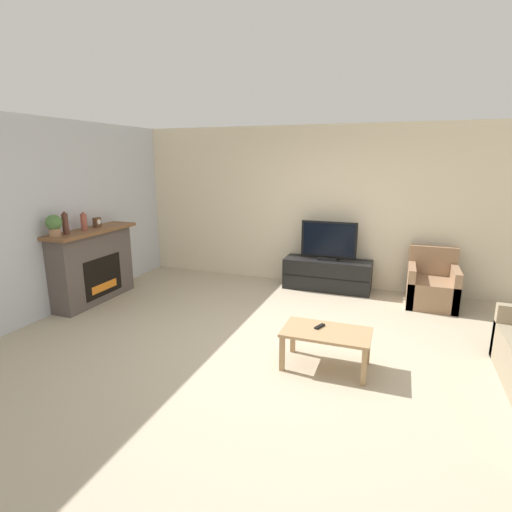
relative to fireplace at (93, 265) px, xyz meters
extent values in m
plane|color=tan|center=(3.17, -0.55, -0.57)|extent=(24.00, 24.00, 0.00)
cube|color=beige|center=(3.17, 2.10, 0.78)|extent=(12.00, 0.06, 2.70)
cube|color=silver|center=(-0.21, -0.55, 0.78)|extent=(0.06, 12.00, 2.70)
cube|color=#564C47|center=(0.00, 0.00, -0.03)|extent=(0.36, 1.41, 1.08)
cube|color=black|center=(0.18, 0.00, -0.16)|extent=(0.01, 0.78, 0.59)
cube|color=orange|center=(0.18, 0.00, -0.33)|extent=(0.01, 0.54, 0.12)
cube|color=brown|center=(0.03, 0.00, 0.53)|extent=(0.48, 1.53, 0.05)
cylinder|color=#512D23|center=(0.02, -0.46, 0.70)|extent=(0.08, 0.08, 0.29)
sphere|color=#512D23|center=(0.02, -0.46, 0.85)|extent=(0.05, 0.05, 0.05)
cylinder|color=#994C3D|center=(0.02, -0.11, 0.67)|extent=(0.09, 0.09, 0.24)
sphere|color=#994C3D|center=(0.02, -0.11, 0.80)|extent=(0.05, 0.05, 0.05)
cube|color=brown|center=(0.02, 0.15, 0.63)|extent=(0.07, 0.11, 0.15)
cylinder|color=white|center=(0.05, 0.15, 0.64)|extent=(0.00, 0.08, 0.08)
cylinder|color=#936B4C|center=(0.02, -0.65, 0.61)|extent=(0.15, 0.15, 0.11)
sphere|color=#477038|center=(0.02, -0.65, 0.75)|extent=(0.21, 0.21, 0.21)
cube|color=black|center=(3.28, 1.79, -0.32)|extent=(1.44, 0.48, 0.51)
cube|color=black|center=(3.28, 1.54, -0.32)|extent=(1.41, 0.01, 0.01)
cube|color=black|center=(3.28, 1.79, -0.04)|extent=(0.32, 0.18, 0.04)
cube|color=black|center=(3.28, 1.79, 0.28)|extent=(0.92, 0.03, 0.60)
cube|color=black|center=(3.28, 1.77, 0.28)|extent=(0.84, 0.01, 0.54)
cube|color=#937051|center=(4.89, 1.56, -0.37)|extent=(0.70, 0.76, 0.40)
cube|color=#937051|center=(4.89, 1.87, 0.05)|extent=(0.70, 0.14, 0.44)
cube|color=#937051|center=(4.59, 1.56, -0.27)|extent=(0.10, 0.76, 0.60)
cube|color=#937051|center=(5.19, 1.56, -0.27)|extent=(0.10, 0.76, 0.60)
cube|color=#A37F56|center=(3.73, -0.83, -0.18)|extent=(0.90, 0.52, 0.03)
cube|color=#A37F56|center=(3.32, -1.05, -0.38)|extent=(0.05, 0.05, 0.38)
cube|color=#A37F56|center=(4.15, -1.05, -0.38)|extent=(0.05, 0.05, 0.38)
cube|color=#A37F56|center=(3.32, -0.61, -0.38)|extent=(0.05, 0.05, 0.38)
cube|color=#A37F56|center=(4.15, -0.61, -0.38)|extent=(0.05, 0.05, 0.38)
cube|color=black|center=(3.65, -0.76, -0.15)|extent=(0.09, 0.15, 0.02)
camera|label=1|loc=(4.35, -4.69, 1.58)|focal=28.00mm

